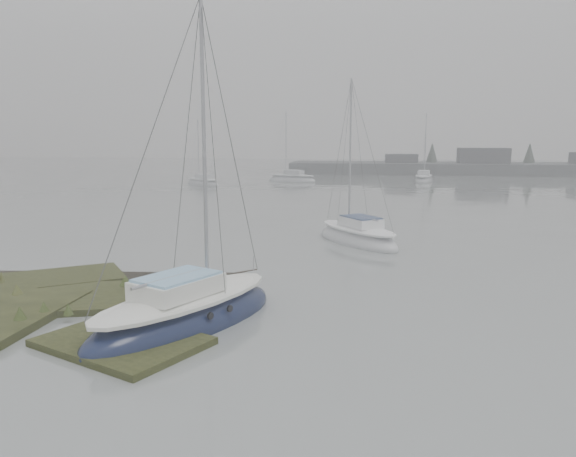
{
  "coord_description": "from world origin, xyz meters",
  "views": [
    {
      "loc": [
        5.9,
        -11.9,
        4.64
      ],
      "look_at": [
        3.44,
        5.3,
        1.8
      ],
      "focal_mm": 35.0,
      "sensor_mm": 36.0,
      "label": 1
    }
  ],
  "objects": [
    {
      "name": "far_shoreline",
      "position": [
        26.84,
        61.9,
        0.85
      ],
      "size": [
        60.0,
        8.0,
        4.15
      ],
      "color": "#4C4F51",
      "rests_on": "ground"
    },
    {
      "name": "ground",
      "position": [
        0.0,
        30.0,
        0.0
      ],
      "size": [
        160.0,
        160.0,
        0.0
      ],
      "primitive_type": "plane",
      "color": "slate",
      "rests_on": "ground"
    },
    {
      "name": "sailboat_far_c",
      "position": [
        -2.04,
        46.66,
        0.24
      ],
      "size": [
        5.82,
        3.81,
        7.83
      ],
      "rotation": [
        0.0,
        0.0,
        1.18
      ],
      "color": "silver",
      "rests_on": "ground"
    },
    {
      "name": "sailboat_main",
      "position": [
        1.49,
        0.99,
        0.27
      ],
      "size": [
        4.54,
        6.36,
        8.62
      ],
      "rotation": [
        0.0,
        0.0,
        -0.47
      ],
      "color": "#121A36",
      "rests_on": "ground"
    },
    {
      "name": "sailboat_white",
      "position": [
        5.5,
        12.78,
        0.24
      ],
      "size": [
        4.63,
        5.52,
        7.74
      ],
      "rotation": [
        0.0,
        0.0,
        0.61
      ],
      "color": "silver",
      "rests_on": "ground"
    },
    {
      "name": "sailboat_far_b",
      "position": [
        11.66,
        48.27,
        0.24
      ],
      "size": [
        2.61,
        5.64,
        7.65
      ],
      "rotation": [
        0.0,
        0.0,
        -0.16
      ],
      "color": "#A7ACB1",
      "rests_on": "ground"
    },
    {
      "name": "sailboat_far_a",
      "position": [
        -10.12,
        41.2,
        0.21
      ],
      "size": [
        4.71,
        4.31,
        6.8
      ],
      "rotation": [
        0.0,
        0.0,
        0.87
      ],
      "color": "#9FA3A8",
      "rests_on": "ground"
    }
  ]
}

